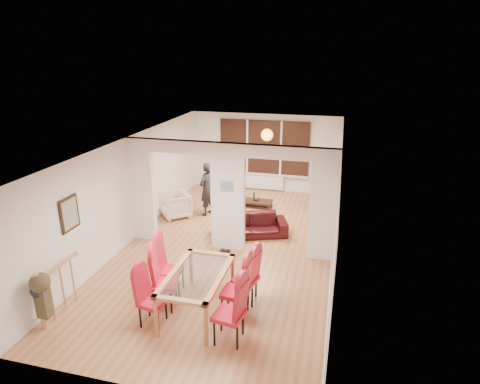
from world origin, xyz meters
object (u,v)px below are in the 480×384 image
at_px(dining_table, 198,293).
at_px(sofa, 250,225).
at_px(dining_chair_lc, 170,267).
at_px(person, 207,189).
at_px(armchair, 175,205).
at_px(dining_chair_lb, 165,280).
at_px(dining_chair_rc, 245,276).
at_px(bottle, 254,196).
at_px(dining_chair_rb, 235,288).
at_px(coffee_table, 257,204).
at_px(television, 314,199).
at_px(bowl, 256,199).
at_px(dining_chair_la, 152,298).
at_px(dining_chair_ra, 229,310).

distance_m(dining_table, sofa, 3.43).
height_order(dining_chair_lc, person, person).
relative_size(sofa, armchair, 2.45).
bearing_deg(person, dining_chair_lb, 28.11).
height_order(dining_chair_rc, bottle, dining_chair_rc).
bearing_deg(dining_chair_rb, bottle, 102.35).
xyz_separation_m(dining_chair_rc, coffee_table, (-0.78, 4.85, -0.44)).
distance_m(dining_chair_lc, television, 5.85).
bearing_deg(bowl, sofa, -82.34).
xyz_separation_m(dining_chair_la, dining_chair_ra, (1.40, -0.09, 0.06)).
distance_m(dining_chair_lb, coffee_table, 5.45).
distance_m(sofa, bowl, 2.05).
height_order(armchair, television, armchair).
height_order(dining_chair_lc, bottle, dining_chair_lc).
xyz_separation_m(dining_chair_lc, dining_chair_ra, (1.49, -1.08, 0.02)).
relative_size(dining_chair_ra, coffee_table, 1.28).
height_order(armchair, bottle, armchair).
relative_size(dining_chair_lb, dining_chair_lc, 1.01).
distance_m(dining_chair_rb, person, 4.86).
relative_size(dining_chair_lb, dining_chair_ra, 0.98).
xyz_separation_m(person, bottle, (1.19, 0.94, -0.44)).
distance_m(dining_chair_la, dining_chair_ra, 1.40).
height_order(dining_chair_ra, armchair, dining_chair_ra).
xyz_separation_m(person, coffee_table, (1.29, 0.93, -0.68)).
relative_size(dining_table, bowl, 8.35).
xyz_separation_m(dining_chair_la, dining_chair_lb, (0.01, 0.52, 0.05)).
distance_m(person, bowl, 1.67).
height_order(dining_table, dining_chair_rb, dining_chair_rb).
height_order(dining_table, television, dining_table).
distance_m(bottle, bowl, 0.13).
bearing_deg(armchair, sofa, 33.76).
height_order(sofa, armchair, armchair).
height_order(dining_chair_la, coffee_table, dining_chair_la).
bearing_deg(coffee_table, dining_chair_ra, -82.57).
distance_m(dining_chair_lc, coffee_table, 5.00).
xyz_separation_m(dining_table, armchair, (-2.16, 4.10, -0.05)).
height_order(dining_chair_rb, coffee_table, dining_chair_rb).
relative_size(armchair, television, 0.82).
height_order(sofa, bottle, sofa).
bearing_deg(coffee_table, dining_chair_la, -95.96).
bearing_deg(sofa, dining_table, -113.06).
height_order(dining_chair_rc, armchair, dining_chair_rc).
relative_size(dining_chair_la, dining_chair_rb, 0.89).
distance_m(sofa, armchair, 2.45).
distance_m(dining_chair_rb, dining_chair_rc, 0.50).
relative_size(sofa, bottle, 6.99).
bearing_deg(dining_chair_la, coffee_table, 95.39).
xyz_separation_m(dining_chair_rb, armchair, (-2.85, 4.04, -0.22)).
bearing_deg(coffee_table, armchair, -148.42).
bearing_deg(person, dining_chair_la, 27.13).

